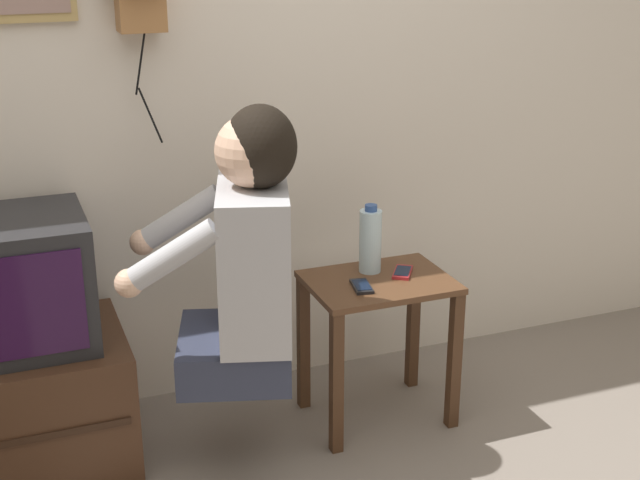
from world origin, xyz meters
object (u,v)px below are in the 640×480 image
at_px(cell_phone_held, 362,286).
at_px(cell_phone_spare, 403,272).
at_px(television, 18,282).
at_px(water_bottle, 370,240).
at_px(person, 246,251).

relative_size(cell_phone_held, cell_phone_spare, 0.97).
relative_size(television, water_bottle, 1.78).
relative_size(television, cell_phone_held, 3.36).
distance_m(television, cell_phone_held, 1.13).
height_order(person, cell_phone_spare, person).
xyz_separation_m(cell_phone_held, cell_phone_spare, (0.19, 0.07, 0.00)).
xyz_separation_m(person, television, (-0.69, 0.25, -0.10)).
relative_size(television, cell_phone_spare, 3.27).
distance_m(person, television, 0.74).
xyz_separation_m(cell_phone_held, water_bottle, (0.09, 0.13, 0.11)).
bearing_deg(television, cell_phone_spare, -6.15).
xyz_separation_m(person, water_bottle, (0.51, 0.18, -0.09)).
xyz_separation_m(television, cell_phone_held, (1.11, -0.21, -0.10)).
distance_m(person, cell_phone_held, 0.47).
xyz_separation_m(cell_phone_spare, water_bottle, (-0.10, 0.07, 0.11)).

